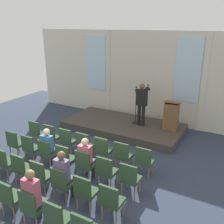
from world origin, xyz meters
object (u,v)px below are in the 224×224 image
at_px(chair_r0_c6, 144,160).
at_px(chair_r1_c5, 106,170).
at_px(audience_r1_c2, 49,145).
at_px(chair_r3_c5, 57,217).
at_px(chair_r0_c0, 37,131).
at_px(chair_r2_c1, 4,161).
at_px(chair_r1_c6, 130,177).
at_px(chair_r1_c0, 15,142).
at_px(chair_r0_c1, 52,135).
at_px(chair_r2_c2, 22,167).
at_px(chair_r3_c4, 32,206).
at_px(lectern, 171,116).
at_px(chair_r0_c4, 103,149).
at_px(chair_r1_c3, 65,157).
at_px(chair_r0_c5, 123,154).
at_px(chair_r0_c3, 85,144).
at_px(chair_r3_c3, 10,196).
at_px(audience_r3_c4, 34,195).
at_px(chair_r0_c2, 68,139).
at_px(chair_r1_c4, 85,163).
at_px(speaker, 142,101).
at_px(audience_r2_c4, 63,173).
at_px(mic_stand, 136,115).
at_px(audience_r1_c4, 86,156).
at_px(chair_r1_c2, 47,152).
at_px(chair_r2_c5, 85,190).
at_px(chair_r2_c6, 111,200).
at_px(chair_r1_c1, 31,147).
at_px(chair_r2_c3, 41,174).
at_px(chair_r2_c4, 62,182).

relative_size(chair_r0_c6, chair_r1_c5, 1.00).
height_order(audience_r1_c2, chair_r3_c5, audience_r1_c2).
relative_size(chair_r0_c0, chair_r2_c1, 1.00).
bearing_deg(chair_r1_c6, audience_r1_c2, 178.25).
xyz_separation_m(chair_r1_c0, chair_r2_c1, (0.69, -0.98, 0.00)).
bearing_deg(chair_r0_c1, chair_r2_c2, -70.68).
bearing_deg(chair_r3_c4, lectern, 78.62).
xyz_separation_m(chair_r0_c4, chair_r3_c4, (0.00, -2.94, 0.00)).
bearing_deg(chair_r1_c3, chair_r0_c5, 35.50).
bearing_deg(chair_r0_c3, chair_r3_c3, -90.00).
height_order(chair_r3_c4, chair_r3_c5, same).
distance_m(chair_r0_c4, audience_r3_c4, 2.87).
xyz_separation_m(lectern, chair_r3_c3, (-1.90, -6.05, -0.30)).
distance_m(chair_r0_c0, chair_r3_c4, 4.02).
height_order(chair_r0_c2, chair_r0_c5, same).
bearing_deg(chair_r1_c5, chair_r0_c3, 144.50).
distance_m(chair_r1_c4, chair_r3_c3, 2.07).
xyz_separation_m(speaker, audience_r2_c4, (-0.05, -4.81, -0.54)).
relative_size(speaker, audience_r1_c2, 1.35).
relative_size(mic_stand, chair_r2_c1, 1.65).
bearing_deg(chair_r0_c2, audience_r3_c4, -64.35).
bearing_deg(audience_r1_c4, chair_r3_c5, -71.42).
relative_size(chair_r1_c2, chair_r2_c5, 1.00).
relative_size(chair_r2_c6, audience_r3_c4, 0.68).
relative_size(chair_r0_c3, audience_r1_c4, 0.74).
xyz_separation_m(audience_r1_c2, audience_r2_c4, (1.37, -0.98, 0.04)).
bearing_deg(chair_r0_c6, chair_r0_c0, 180.00).
relative_size(chair_r1_c1, chair_r2_c1, 1.00).
distance_m(speaker, chair_r1_c6, 4.20).
distance_m(chair_r1_c0, chair_r1_c3, 2.06).
bearing_deg(chair_r3_c4, chair_r0_c4, 90.00).
xyz_separation_m(chair_r1_c0, chair_r2_c3, (2.06, -0.98, 0.00)).
relative_size(audience_r1_c2, audience_r1_c4, 1.00).
bearing_deg(audience_r1_c4, chair_r0_c6, 33.11).
bearing_deg(chair_r0_c4, chair_r2_c3, -109.32).
xyz_separation_m(chair_r0_c2, chair_r1_c6, (2.74, -0.98, 0.00)).
relative_size(speaker, chair_r2_c6, 1.83).
height_order(lectern, chair_r2_c6, lectern).
bearing_deg(chair_r0_c0, chair_r1_c3, -25.43).
bearing_deg(audience_r1_c4, chair_r1_c1, -177.67).
distance_m(mic_stand, chair_r2_c5, 5.09).
bearing_deg(audience_r1_c4, chair_r2_c2, -142.25).
bearing_deg(chair_r1_c5, chair_r1_c3, 180.00).
bearing_deg(mic_stand, chair_r0_c3, -98.24).
distance_m(chair_r0_c3, chair_r0_c6, 2.06).
xyz_separation_m(speaker, chair_r2_c1, (-2.11, -4.89, -0.75)).
bearing_deg(chair_r2_c1, chair_r2_c3, 0.00).
bearing_deg(chair_r0_c2, chair_r2_c4, -54.97).
bearing_deg(audience_r1_c2, chair_r2_c4, -37.76).
distance_m(chair_r1_c3, audience_r2_c4, 1.15).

